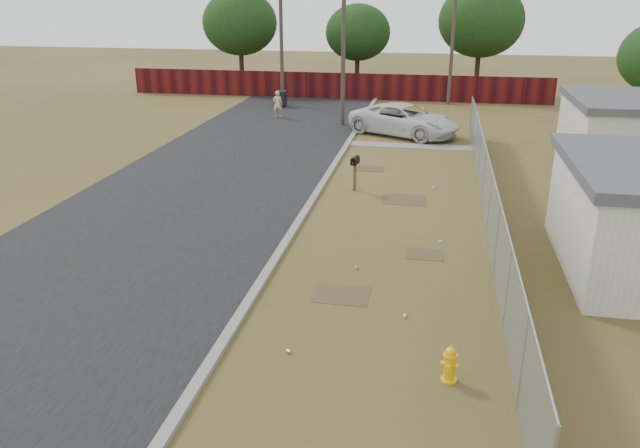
% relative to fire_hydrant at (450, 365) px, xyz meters
% --- Properties ---
extents(ground, '(120.00, 120.00, 0.00)m').
position_rel_fire_hydrant_xyz_m(ground, '(-1.85, 8.31, -0.38)').
color(ground, brown).
rests_on(ground, ground).
extents(street, '(15.10, 60.00, 0.12)m').
position_rel_fire_hydrant_xyz_m(street, '(-8.61, 16.36, -0.36)').
color(street, black).
rests_on(street, ground).
extents(chainlink_fence, '(0.10, 27.06, 2.02)m').
position_rel_fire_hydrant_xyz_m(chainlink_fence, '(1.27, 9.34, 0.42)').
color(chainlink_fence, gray).
rests_on(chainlink_fence, ground).
extents(privacy_fence, '(30.00, 0.12, 1.80)m').
position_rel_fire_hydrant_xyz_m(privacy_fence, '(-7.85, 33.31, 0.52)').
color(privacy_fence, '#4F1111').
rests_on(privacy_fence, ground).
extents(utility_poles, '(12.60, 8.24, 9.00)m').
position_rel_fire_hydrant_xyz_m(utility_poles, '(-5.52, 28.98, 4.32)').
color(utility_poles, '#493C30').
rests_on(utility_poles, ground).
extents(horizon_trees, '(33.32, 31.94, 7.78)m').
position_rel_fire_hydrant_xyz_m(horizon_trees, '(-1.01, 31.87, 4.25)').
color(horizon_trees, '#362418').
rests_on(horizon_trees, ground).
extents(fire_hydrant, '(0.37, 0.38, 0.80)m').
position_rel_fire_hydrant_xyz_m(fire_hydrant, '(0.00, 0.00, 0.00)').
color(fire_hydrant, yellow).
rests_on(fire_hydrant, ground).
extents(mailbox, '(0.31, 0.59, 1.36)m').
position_rel_fire_hydrant_xyz_m(mailbox, '(-3.51, 12.09, 0.70)').
color(mailbox, brown).
rests_on(mailbox, ground).
extents(pickup_truck, '(6.46, 5.10, 1.63)m').
position_rel_fire_hydrant_xyz_m(pickup_truck, '(-2.21, 22.28, 0.44)').
color(pickup_truck, silver).
rests_on(pickup_truck, ground).
extents(pedestrian, '(0.62, 0.45, 1.59)m').
position_rel_fire_hydrant_xyz_m(pedestrian, '(-10.04, 25.79, 0.42)').
color(pedestrian, '#C9BA93').
rests_on(pedestrian, ground).
extents(trash_bin, '(0.72, 0.80, 1.04)m').
position_rel_fire_hydrant_xyz_m(trash_bin, '(-10.72, 29.39, 0.16)').
color(trash_bin, black).
rests_on(trash_bin, ground).
extents(scattered_litter, '(3.27, 12.64, 0.07)m').
position_rel_fire_hydrant_xyz_m(scattered_litter, '(-1.52, 5.60, -0.34)').
color(scattered_litter, silver).
rests_on(scattered_litter, ground).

